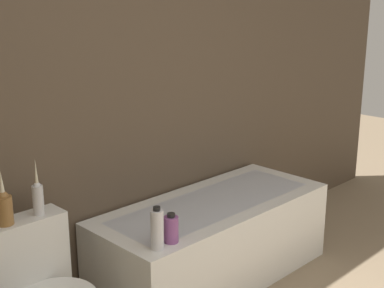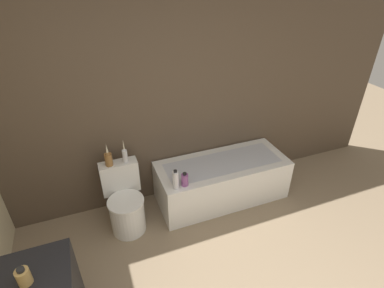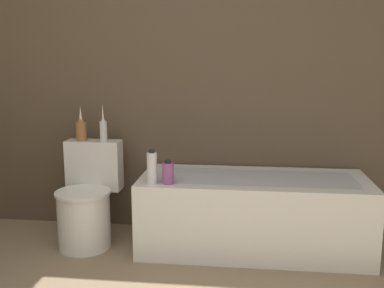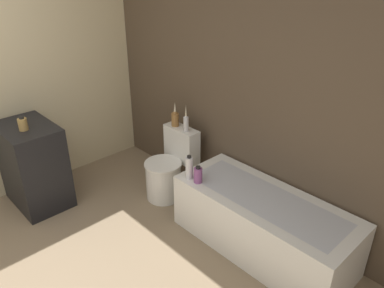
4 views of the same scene
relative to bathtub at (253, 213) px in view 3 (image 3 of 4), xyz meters
The scene contains 7 objects.
wall_back_tiled 1.32m from the bathtub, 152.93° to the left, with size 6.40×0.06×2.60m.
bathtub is the anchor object (origin of this frame).
toilet 1.20m from the bathtub, behind, with size 0.41×0.54×0.73m.
vase_gold 1.40m from the bathtub, behind, with size 0.08×0.08×0.26m.
vase_silver 1.25m from the bathtub, behind, with size 0.05×0.05×0.28m.
shampoo_bottle_tall 0.80m from the bathtub, 160.42° to the right, with size 0.07×0.07×0.23m.
shampoo_bottle_short 0.69m from the bathtub, 157.99° to the right, with size 0.08×0.08×0.16m.
Camera 3 is at (0.66, -1.06, 1.34)m, focal length 42.00 mm.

